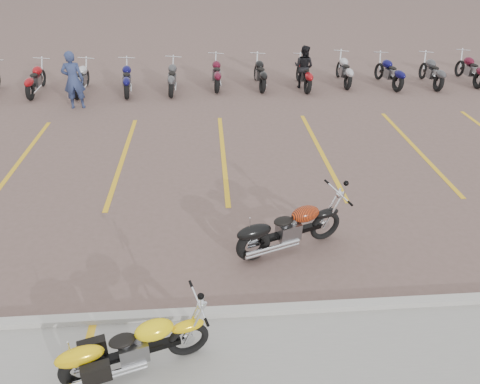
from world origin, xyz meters
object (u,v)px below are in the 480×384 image
object	(u,v)px
person_a	(73,80)
flame_cruiser	(287,230)
person_b	(304,67)
yellow_cruiser	(132,349)

from	to	relation	value
person_a	flame_cruiser	bearing A→B (deg)	119.33
person_b	person_a	bearing A→B (deg)	47.71
yellow_cruiser	person_b	distance (m)	13.60
person_b	yellow_cruiser	bearing A→B (deg)	105.41
yellow_cruiser	flame_cruiser	size ratio (longest dim) A/B	0.95
yellow_cruiser	person_a	distance (m)	11.55
person_a	person_b	distance (m)	8.24
flame_cruiser	person_a	world-z (taller)	person_a
yellow_cruiser	person_a	bearing A→B (deg)	89.30
yellow_cruiser	person_b	xyz separation A→B (m)	(4.81, 12.72, 0.37)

